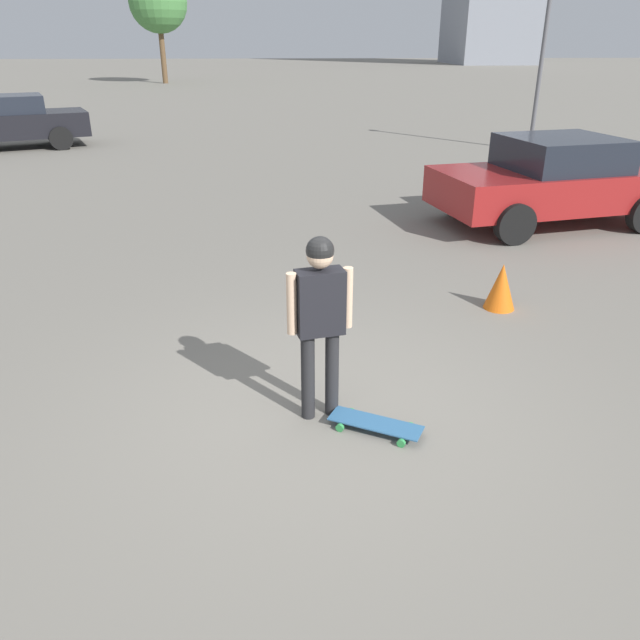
{
  "coord_description": "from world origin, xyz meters",
  "views": [
    {
      "loc": [
        -4.66,
        0.31,
        3.02
      ],
      "look_at": [
        0.0,
        0.0,
        0.91
      ],
      "focal_mm": 35.0,
      "sensor_mm": 36.0,
      "label": 1
    }
  ],
  "objects_px": {
    "skateboard": "(375,424)",
    "car_parked_near": "(554,180)",
    "person": "(320,309)",
    "car_parked_far": "(4,121)",
    "traffic_cone": "(501,286)"
  },
  "relations": [
    {
      "from": "skateboard",
      "to": "car_parked_near",
      "type": "bearing_deg",
      "value": -94.88
    },
    {
      "from": "person",
      "to": "skateboard",
      "type": "relative_size",
      "value": 2.01
    },
    {
      "from": "person",
      "to": "traffic_cone",
      "type": "xyz_separation_m",
      "value": [
        2.23,
        -2.35,
        -0.73
      ]
    },
    {
      "from": "person",
      "to": "car_parked_far",
      "type": "distance_m",
      "value": 17.29
    },
    {
      "from": "person",
      "to": "car_parked_near",
      "type": "bearing_deg",
      "value": 40.62
    },
    {
      "from": "car_parked_near",
      "to": "traffic_cone",
      "type": "xyz_separation_m",
      "value": [
        -3.73,
        2.14,
        -0.49
      ]
    },
    {
      "from": "skateboard",
      "to": "car_parked_near",
      "type": "distance_m",
      "value": 7.47
    },
    {
      "from": "car_parked_far",
      "to": "traffic_cone",
      "type": "bearing_deg",
      "value": 106.86
    },
    {
      "from": "person",
      "to": "car_parked_near",
      "type": "height_order",
      "value": "person"
    },
    {
      "from": "skateboard",
      "to": "car_parked_far",
      "type": "relative_size",
      "value": 0.16
    },
    {
      "from": "car_parked_near",
      "to": "car_parked_far",
      "type": "xyz_separation_m",
      "value": [
        9.16,
        12.86,
        0.02
      ]
    },
    {
      "from": "person",
      "to": "skateboard",
      "type": "bearing_deg",
      "value": -44.54
    },
    {
      "from": "car_parked_near",
      "to": "person",
      "type": "bearing_deg",
      "value": 41.46
    },
    {
      "from": "person",
      "to": "car_parked_near",
      "type": "xyz_separation_m",
      "value": [
        5.96,
        -4.49,
        -0.24
      ]
    },
    {
      "from": "car_parked_near",
      "to": "car_parked_far",
      "type": "bearing_deg",
      "value": -47.03
    }
  ]
}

